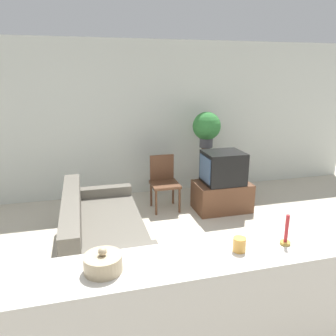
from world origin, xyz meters
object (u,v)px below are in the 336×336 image
at_px(couch, 101,234).
at_px(television, 223,168).
at_px(wooden_chair, 164,180).
at_px(potted_plant, 207,127).
at_px(decorative_bowl, 103,263).

relative_size(couch, television, 3.14).
xyz_separation_m(wooden_chair, potted_plant, (0.85, 0.34, 0.77)).
relative_size(couch, decorative_bowl, 8.61).
height_order(couch, decorative_bowl, decorative_bowl).
bearing_deg(wooden_chair, decorative_bowl, -109.99).
bearing_deg(decorative_bowl, potted_plant, 60.36).
height_order(television, wooden_chair, television).
bearing_deg(couch, potted_plant, 39.03).
height_order(wooden_chair, potted_plant, potted_plant).
relative_size(couch, potted_plant, 3.18).
xyz_separation_m(couch, television, (1.97, 0.91, 0.44)).
distance_m(wooden_chair, decorative_bowl, 3.45).
bearing_deg(couch, decorative_bowl, -91.96).
distance_m(couch, potted_plant, 2.69).
distance_m(television, decorative_bowl, 3.54).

